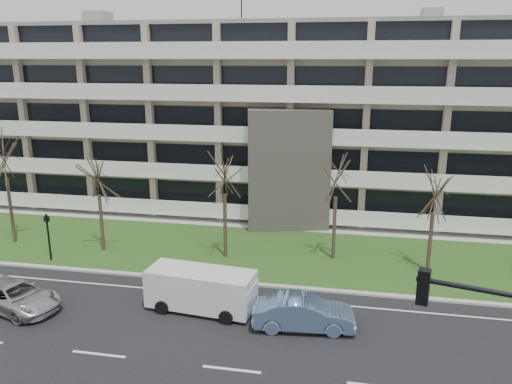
% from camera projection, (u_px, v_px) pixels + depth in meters
% --- Properties ---
extents(ground, '(160.00, 160.00, 0.00)m').
position_uv_depth(ground, '(232.00, 370.00, 20.83)').
color(ground, black).
rests_on(ground, ground).
extents(grass_verge, '(90.00, 10.00, 0.06)m').
position_uv_depth(grass_verge, '(277.00, 253.00, 33.16)').
color(grass_verge, '#2F4F1A').
rests_on(grass_verge, ground).
extents(curb, '(90.00, 0.35, 0.12)m').
position_uv_depth(curb, '(264.00, 285.00, 28.40)').
color(curb, '#B2B2AD').
rests_on(curb, ground).
extents(sidewalk, '(90.00, 2.00, 0.08)m').
position_uv_depth(sidewalk, '(287.00, 226.00, 38.37)').
color(sidewalk, '#B2B2AD').
rests_on(sidewalk, ground).
extents(lane_edge_line, '(90.00, 0.12, 0.01)m').
position_uv_depth(lane_edge_line, '(259.00, 298.00, 27.00)').
color(lane_edge_line, white).
rests_on(lane_edge_line, ground).
extents(apartment_building, '(60.50, 15.10, 18.75)m').
position_uv_depth(apartment_building, '(299.00, 117.00, 42.86)').
color(apartment_building, tan).
rests_on(apartment_building, ground).
extents(silver_pickup, '(5.63, 3.71, 1.44)m').
position_uv_depth(silver_pickup, '(15.00, 296.00, 25.69)').
color(silver_pickup, '#B1B4B9').
rests_on(silver_pickup, ground).
extents(blue_sedan, '(5.03, 2.19, 1.61)m').
position_uv_depth(blue_sedan, '(304.00, 313.00, 23.82)').
color(blue_sedan, '#7290C5').
rests_on(blue_sedan, ground).
extents(white_van, '(5.71, 2.73, 2.14)m').
position_uv_depth(white_van, '(202.00, 287.00, 25.48)').
color(white_van, silver).
rests_on(white_van, ground).
extents(pedestrian_signal, '(0.36, 0.33, 3.14)m').
position_uv_depth(pedestrian_signal, '(48.00, 231.00, 31.43)').
color(pedestrian_signal, black).
rests_on(pedestrian_signal, ground).
extents(tree_1, '(4.17, 4.17, 8.35)m').
position_uv_depth(tree_1, '(3.00, 152.00, 33.47)').
color(tree_1, '#382B21').
rests_on(tree_1, ground).
extents(tree_2, '(3.47, 3.47, 6.93)m').
position_uv_depth(tree_2, '(97.00, 173.00, 32.26)').
color(tree_2, '#382B21').
rests_on(tree_2, ground).
extents(tree_3, '(3.81, 3.81, 7.62)m').
position_uv_depth(tree_3, '(224.00, 169.00, 31.00)').
color(tree_3, '#382B21').
rests_on(tree_3, ground).
extents(tree_4, '(3.70, 3.70, 7.40)m').
position_uv_depth(tree_4, '(337.00, 172.00, 30.80)').
color(tree_4, '#382B21').
rests_on(tree_4, ground).
extents(tree_5, '(3.31, 3.31, 6.63)m').
position_uv_depth(tree_5, '(435.00, 190.00, 29.06)').
color(tree_5, '#382B21').
rests_on(tree_5, ground).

